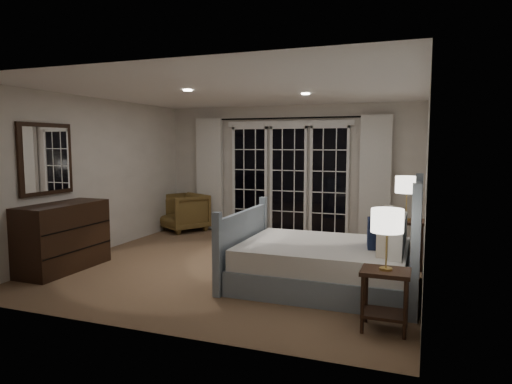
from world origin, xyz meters
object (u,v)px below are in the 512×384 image
(lamp_left, at_px, (387,221))
(lamp_right, at_px, (407,185))
(armchair, at_px, (183,212))
(nightstand_right, at_px, (405,236))
(bed, at_px, (329,261))
(nightstand_left, at_px, (385,291))
(dresser, at_px, (63,237))

(lamp_left, bearing_deg, lamp_right, 88.10)
(armchair, bearing_deg, nightstand_right, 13.33)
(bed, xyz_separation_m, nightstand_left, (0.76, -1.11, 0.06))
(bed, height_order, armchair, bed)
(nightstand_left, distance_m, nightstand_right, 2.41)
(bed, distance_m, nightstand_right, 1.54)
(bed, xyz_separation_m, lamp_right, (0.83, 1.29, 0.86))
(lamp_right, bearing_deg, lamp_left, -91.90)
(nightstand_right, relative_size, lamp_left, 1.19)
(lamp_left, relative_size, dresser, 0.44)
(bed, bearing_deg, nightstand_left, -55.89)
(bed, bearing_deg, lamp_right, 57.11)
(armchair, xyz_separation_m, dresser, (-0.13, -3.14, 0.09))
(armchair, relative_size, dresser, 0.63)
(lamp_left, bearing_deg, bed, 124.11)
(dresser, bearing_deg, nightstand_left, -7.84)
(lamp_left, distance_m, armchair, 5.72)
(bed, distance_m, armchair, 4.39)
(bed, bearing_deg, armchair, 143.17)
(nightstand_left, xyz_separation_m, lamp_left, (-0.00, 0.00, 0.66))
(lamp_right, bearing_deg, dresser, -158.11)
(lamp_right, bearing_deg, nightstand_right, -90.00)
(bed, xyz_separation_m, nightstand_right, (0.83, 1.29, 0.13))
(lamp_left, height_order, armchair, lamp_left)
(armchair, bearing_deg, lamp_left, -10.79)
(bed, bearing_deg, lamp_left, -55.89)
(dresser, bearing_deg, nightstand_right, 21.89)
(nightstand_right, relative_size, lamp_right, 1.10)
(nightstand_right, bearing_deg, lamp_left, -91.90)
(lamp_right, xyz_separation_m, armchair, (-4.35, 1.34, -0.81))
(bed, height_order, lamp_right, lamp_right)
(nightstand_left, xyz_separation_m, dresser, (-4.40, 0.61, 0.09))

